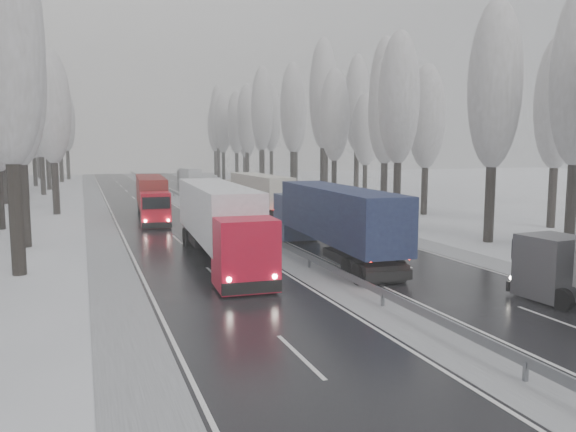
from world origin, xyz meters
TOP-DOWN VIEW (x-y plane):
  - ground at (0.00, 0.00)m, footprint 260.00×260.00m
  - carriageway_right at (5.25, 30.00)m, footprint 7.50×200.00m
  - carriageway_left at (-5.25, 30.00)m, footprint 7.50×200.00m
  - median_slush at (0.00, 30.00)m, footprint 3.00×200.00m
  - shoulder_right at (10.20, 30.00)m, footprint 2.40×200.00m
  - shoulder_left at (-10.20, 30.00)m, footprint 2.40×200.00m
  - median_guardrail at (0.00, 29.99)m, footprint 0.12×200.00m
  - tree_16 at (15.04, 15.67)m, footprint 3.60×3.60m
  - tree_17 at (24.68, 19.67)m, footprint 3.60×3.60m
  - tree_18 at (14.51, 27.03)m, footprint 3.60×3.60m
  - tree_19 at (20.02, 31.03)m, footprint 3.60×3.60m
  - tree_20 at (17.90, 35.17)m, footprint 3.60×3.60m
  - tree_21 at (20.12, 39.17)m, footprint 3.60×3.60m
  - tree_22 at (17.02, 45.60)m, footprint 3.60×3.60m
  - tree_23 at (23.31, 49.60)m, footprint 3.60×3.60m
  - tree_24 at (17.90, 51.02)m, footprint 3.60×3.60m
  - tree_25 at (24.81, 55.02)m, footprint 3.60×3.60m
  - tree_26 at (17.56, 61.27)m, footprint 3.60×3.60m
  - tree_27 at (24.72, 65.27)m, footprint 3.60×3.60m
  - tree_28 at (16.34, 71.95)m, footprint 3.60×3.60m
  - tree_29 at (23.71, 75.95)m, footprint 3.60×3.60m
  - tree_30 at (16.56, 81.70)m, footprint 3.60×3.60m
  - tree_31 at (22.48, 85.70)m, footprint 3.60×3.60m
  - tree_32 at (16.63, 89.21)m, footprint 3.60×3.60m
  - tree_33 at (19.77, 93.21)m, footprint 3.60×3.60m
  - tree_34 at (15.73, 96.32)m, footprint 3.60×3.60m
  - tree_35 at (24.94, 100.32)m, footprint 3.60×3.60m
  - tree_36 at (17.04, 106.16)m, footprint 3.60×3.60m
  - tree_37 at (24.02, 110.16)m, footprint 3.60×3.60m
  - tree_38 at (18.73, 116.73)m, footprint 3.60×3.60m
  - tree_39 at (21.55, 120.73)m, footprint 3.60×3.60m
  - tree_56 at (-14.71, 15.70)m, footprint 3.60×3.60m
  - tree_58 at (-15.13, 24.57)m, footprint 3.60×3.60m
  - tree_62 at (-13.94, 43.73)m, footprint 3.60×3.60m
  - tree_64 at (-18.26, 52.71)m, footprint 3.60×3.60m
  - tree_66 at (-18.16, 62.35)m, footprint 3.60×3.60m
  - tree_67 at (-19.54, 66.35)m, footprint 3.60×3.60m
  - tree_68 at (-16.58, 69.11)m, footprint 3.60×3.60m
  - tree_69 at (-21.42, 73.11)m, footprint 3.60×3.60m
  - tree_70 at (-16.33, 79.19)m, footprint 3.60×3.60m
  - tree_71 at (-21.09, 83.19)m, footprint 3.60×3.60m
  - tree_72 at (-18.93, 88.54)m, footprint 3.60×3.60m
  - tree_73 at (-21.82, 92.54)m, footprint 3.60×3.60m
  - tree_74 at (-15.07, 99.33)m, footprint 3.60×3.60m
  - tree_75 at (-24.20, 103.33)m, footprint 3.60×3.60m
  - tree_76 at (-14.05, 108.72)m, footprint 3.60×3.60m
  - tree_77 at (-19.66, 112.72)m, footprint 3.60×3.60m
  - tree_78 at (-17.56, 115.31)m, footprint 3.60×3.60m
  - tree_79 at (-20.33, 119.31)m, footprint 3.60×3.60m
  - truck_blue_box at (2.29, 14.27)m, footprint 3.61×16.82m
  - truck_cream_box at (4.63, 36.89)m, footprint 2.66×15.40m
  - box_truck_distant at (6.62, 85.15)m, footprint 3.16×7.83m
  - truck_red_white at (-4.23, 15.21)m, footprint 3.67×17.30m
  - truck_red_red at (-5.50, 37.12)m, footprint 3.34×15.06m

SIDE VIEW (x-z plane):
  - ground at x=0.00m, z-range 0.00..0.00m
  - carriageway_right at x=5.25m, z-range 0.00..0.03m
  - carriageway_left at x=-5.25m, z-range 0.00..0.03m
  - median_slush at x=0.00m, z-range 0.00..0.04m
  - shoulder_right at x=10.20m, z-range 0.00..0.04m
  - shoulder_left at x=-10.20m, z-range 0.00..0.04m
  - median_guardrail at x=0.00m, z-range 0.22..0.98m
  - box_truck_distant at x=6.62m, z-range 0.03..2.87m
  - truck_red_red at x=-5.50m, z-range 0.32..4.16m
  - truck_cream_box at x=4.63m, z-range 0.33..4.27m
  - truck_blue_box at x=2.29m, z-range 0.36..4.64m
  - truck_red_white at x=-4.23m, z-range 0.37..4.78m
  - tree_23 at x=23.31m, z-range 1.99..15.54m
  - tree_77 at x=-19.66m, z-range 2.10..16.42m
  - tree_33 at x=19.77m, z-range 2.10..16.42m
  - tree_19 at x=20.02m, z-range 2.13..16.70m
  - tree_72 at x=-18.93m, z-range 2.21..17.31m
  - tree_66 at x=-18.16m, z-range 2.22..17.45m
  - tree_64 at x=-18.26m, z-range 2.25..17.67m
  - tree_17 at x=24.68m, z-range 2.27..17.80m
  - tree_20 at x=17.90m, z-range 2.29..18.00m
  - tree_22 at x=17.02m, z-range 2.31..18.17m
  - tree_62 at x=-13.94m, z-range 2.34..18.38m
  - tree_39 at x=21.55m, z-range 2.36..18.54m
  - tree_37 at x=24.02m, z-range 2.38..18.75m
  - tree_16 at x=15.04m, z-range 2.40..18.93m
  - tree_18 at x=14.51m, z-range 2.41..18.99m
  - tree_68 at x=-16.58m, z-range 2.42..19.07m
  - tree_79 at x=-20.33m, z-range 2.48..19.54m
  - tree_70 at x=-16.33m, z-range 2.48..19.57m
  - tree_67 at x=-19.54m, z-range 2.48..19.58m
  - tree_58 at x=-15.13m, z-range 2.50..19.71m
  - tree_73 at x=-21.82m, z-range 2.50..19.72m
  - tree_32 at x=16.63m, z-range 2.51..19.85m
  - tree_27 at x=24.72m, z-range 2.55..20.17m
  - tree_34 at x=15.73m, z-range 2.55..20.19m
  - tree_30 at x=16.56m, z-range 2.59..20.45m
  - tree_38 at x=18.73m, z-range 2.60..20.58m
  - tree_29 at x=23.71m, z-range 2.62..20.73m
  - tree_56 at x=-14.71m, z-range 2.62..20.75m
  - tree_35 at x=24.94m, z-range 2.64..20.89m
  - tree_76 at x=-14.05m, z-range 2.68..21.23m
  - tree_31 at x=22.48m, z-range 2.68..21.26m
  - tree_75 at x=-24.20m, z-range 2.69..21.29m
  - tree_21 at x=20.12m, z-range 2.69..21.31m
  - tree_26 at x=17.56m, z-range 2.71..21.49m
  - tree_69 at x=-21.42m, z-range 2.79..22.13m
  - tree_25 at x=24.81m, z-range 2.80..22.24m
  - tree_78 at x=-17.56m, z-range 2.81..22.37m
  - tree_71 at x=-21.09m, z-range 2.82..22.43m
  - tree_28 at x=16.34m, z-range 2.82..22.45m
  - tree_74 at x=-15.07m, z-range 2.83..22.52m
  - tree_36 at x=17.04m, z-range 2.91..23.13m
  - tree_24 at x=17.90m, z-range 2.94..23.43m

